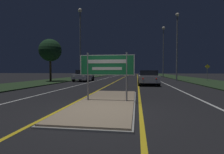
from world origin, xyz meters
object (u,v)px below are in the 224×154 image
at_px(streetlight_right_far, 163,43).
at_px(car_receding_0, 148,77).
at_px(car_approaching_0, 84,75).
at_px(warning_sign, 207,71).
at_px(streetlight_left_near, 80,34).
at_px(car_receding_1, 144,74).
at_px(highway_sign, 107,67).
at_px(streetlight_right_near, 177,40).

bearing_deg(streetlight_right_far, car_receding_0, -102.15).
bearing_deg(car_approaching_0, warning_sign, 8.20).
distance_m(streetlight_left_near, car_receding_1, 13.09).
relative_size(highway_sign, streetlight_left_near, 0.24).
relative_size(car_receding_0, car_receding_1, 1.00).
relative_size(highway_sign, car_receding_0, 0.53).
bearing_deg(warning_sign, streetlight_left_near, -175.12).
bearing_deg(warning_sign, streetlight_right_near, -174.91).
bearing_deg(car_receding_0, streetlight_right_near, 59.13).
distance_m(streetlight_right_near, car_receding_0, 9.14).
height_order(streetlight_right_far, car_approaching_0, streetlight_right_far).
xyz_separation_m(car_receding_0, warning_sign, (7.94, 7.15, 0.62)).
distance_m(highway_sign, car_receding_0, 9.93).
distance_m(highway_sign, streetlight_right_far, 30.16).
bearing_deg(car_receding_1, car_approaching_0, -132.36).
relative_size(streetlight_left_near, car_approaching_0, 2.34).
relative_size(highway_sign, car_approaching_0, 0.56).
height_order(streetlight_right_far, car_receding_1, streetlight_right_far).
bearing_deg(streetlight_right_far, streetlight_right_near, -90.44).
bearing_deg(car_approaching_0, streetlight_right_far, 50.30).
bearing_deg(car_receding_1, streetlight_right_far, 54.97).
xyz_separation_m(streetlight_right_far, car_approaching_0, (-12.00, -14.46, -6.16)).
bearing_deg(car_receding_0, highway_sign, -103.47).
relative_size(streetlight_left_near, car_receding_0, 2.22).
relative_size(streetlight_left_near, warning_sign, 4.57).
relative_size(streetlight_right_near, car_receding_1, 2.02).
height_order(car_approaching_0, warning_sign, warning_sign).
xyz_separation_m(streetlight_left_near, streetlight_right_near, (12.63, 1.06, -0.95)).
bearing_deg(car_receding_1, warning_sign, -40.46).
height_order(streetlight_right_far, warning_sign, streetlight_right_far).
distance_m(streetlight_left_near, streetlight_right_far, 18.63).
bearing_deg(streetlight_right_far, highway_sign, -102.59).
distance_m(streetlight_left_near, streetlight_right_near, 12.71).
height_order(streetlight_left_near, streetlight_right_near, streetlight_left_near).
bearing_deg(warning_sign, highway_sign, -121.43).
distance_m(car_receding_0, car_receding_1, 13.73).
relative_size(highway_sign, warning_sign, 1.10).
relative_size(streetlight_left_near, streetlight_right_near, 1.10).
xyz_separation_m(streetlight_right_near, car_receding_0, (-4.07, -6.80, -4.55)).
distance_m(streetlight_right_far, car_approaching_0, 19.77).
relative_size(streetlight_right_far, car_receding_1, 2.33).
xyz_separation_m(streetlight_right_far, car_receding_0, (-4.16, -19.33, -6.19)).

